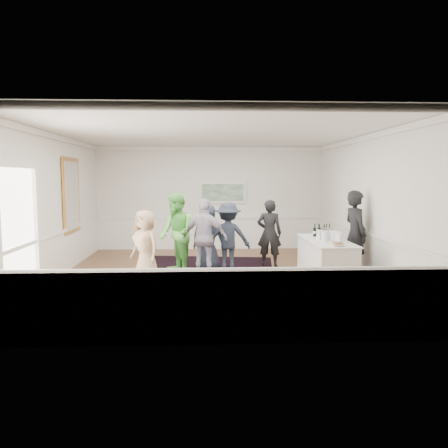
{
  "coord_description": "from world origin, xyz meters",
  "views": [
    {
      "loc": [
        -0.18,
        -9.64,
        2.22
      ],
      "look_at": [
        0.27,
        0.2,
        1.18
      ],
      "focal_mm": 35.0,
      "sensor_mm": 36.0,
      "label": 1
    }
  ],
  "objects_px": {
    "serving_table": "(326,260)",
    "ice_bucket": "(327,234)",
    "guest_lilac": "(205,238)",
    "nut_bowl": "(338,244)",
    "guest_dark_a": "(228,237)",
    "guest_navy": "(208,238)",
    "guest_tan": "(145,247)",
    "bartender": "(355,234)",
    "guest_dark_b": "(269,233)",
    "guest_green": "(177,233)"
  },
  "relations": [
    {
      "from": "ice_bucket",
      "to": "bartender",
      "type": "bearing_deg",
      "value": 12.45
    },
    {
      "from": "guest_tan",
      "to": "bartender",
      "type": "bearing_deg",
      "value": 47.68
    },
    {
      "from": "serving_table",
      "to": "bartender",
      "type": "bearing_deg",
      "value": 22.11
    },
    {
      "from": "guest_dark_b",
      "to": "nut_bowl",
      "type": "xyz_separation_m",
      "value": [
        0.98,
        -2.44,
        0.08
      ]
    },
    {
      "from": "serving_table",
      "to": "ice_bucket",
      "type": "relative_size",
      "value": 8.48
    },
    {
      "from": "guest_lilac",
      "to": "ice_bucket",
      "type": "relative_size",
      "value": 6.81
    },
    {
      "from": "bartender",
      "to": "guest_navy",
      "type": "height_order",
      "value": "bartender"
    },
    {
      "from": "guest_dark_b",
      "to": "ice_bucket",
      "type": "bearing_deg",
      "value": 139.72
    },
    {
      "from": "guest_dark_a",
      "to": "guest_navy",
      "type": "relative_size",
      "value": 1.03
    },
    {
      "from": "bartender",
      "to": "guest_dark_a",
      "type": "relative_size",
      "value": 1.18
    },
    {
      "from": "guest_dark_b",
      "to": "guest_navy",
      "type": "relative_size",
      "value": 1.06
    },
    {
      "from": "guest_navy",
      "to": "ice_bucket",
      "type": "relative_size",
      "value": 6.14
    },
    {
      "from": "serving_table",
      "to": "guest_dark_a",
      "type": "relative_size",
      "value": 1.34
    },
    {
      "from": "serving_table",
      "to": "bartender",
      "type": "relative_size",
      "value": 1.13
    },
    {
      "from": "guest_dark_b",
      "to": "ice_bucket",
      "type": "distance_m",
      "value": 1.79
    },
    {
      "from": "guest_tan",
      "to": "guest_lilac",
      "type": "height_order",
      "value": "guest_lilac"
    },
    {
      "from": "guest_lilac",
      "to": "nut_bowl",
      "type": "xyz_separation_m",
      "value": [
        2.6,
        -1.39,
        0.04
      ]
    },
    {
      "from": "serving_table",
      "to": "guest_tan",
      "type": "distance_m",
      "value": 3.9
    },
    {
      "from": "guest_lilac",
      "to": "nut_bowl",
      "type": "distance_m",
      "value": 2.95
    },
    {
      "from": "ice_bucket",
      "to": "guest_lilac",
      "type": "bearing_deg",
      "value": 171.87
    },
    {
      "from": "guest_dark_a",
      "to": "nut_bowl",
      "type": "bearing_deg",
      "value": 137.58
    },
    {
      "from": "guest_navy",
      "to": "ice_bucket",
      "type": "distance_m",
      "value": 2.79
    },
    {
      "from": "guest_green",
      "to": "guest_navy",
      "type": "height_order",
      "value": "guest_green"
    },
    {
      "from": "guest_lilac",
      "to": "guest_navy",
      "type": "height_order",
      "value": "guest_lilac"
    },
    {
      "from": "serving_table",
      "to": "nut_bowl",
      "type": "relative_size",
      "value": 8.67
    },
    {
      "from": "guest_lilac",
      "to": "nut_bowl",
      "type": "bearing_deg",
      "value": 169.99
    },
    {
      "from": "guest_lilac",
      "to": "guest_dark_b",
      "type": "height_order",
      "value": "guest_lilac"
    },
    {
      "from": "serving_table",
      "to": "guest_lilac",
      "type": "relative_size",
      "value": 1.25
    },
    {
      "from": "bartender",
      "to": "guest_tan",
      "type": "height_order",
      "value": "bartender"
    },
    {
      "from": "guest_dark_a",
      "to": "ice_bucket",
      "type": "bearing_deg",
      "value": 157.26
    },
    {
      "from": "serving_table",
      "to": "guest_tan",
      "type": "height_order",
      "value": "guest_tan"
    },
    {
      "from": "serving_table",
      "to": "nut_bowl",
      "type": "height_order",
      "value": "nut_bowl"
    },
    {
      "from": "bartender",
      "to": "guest_dark_b",
      "type": "bearing_deg",
      "value": 43.97
    },
    {
      "from": "bartender",
      "to": "guest_green",
      "type": "relative_size",
      "value": 1.03
    },
    {
      "from": "bartender",
      "to": "nut_bowl",
      "type": "bearing_deg",
      "value": 137.05
    },
    {
      "from": "serving_table",
      "to": "guest_lilac",
      "type": "bearing_deg",
      "value": 168.55
    },
    {
      "from": "bartender",
      "to": "guest_dark_a",
      "type": "distance_m",
      "value": 2.92
    },
    {
      "from": "guest_lilac",
      "to": "guest_dark_a",
      "type": "bearing_deg",
      "value": -116.39
    },
    {
      "from": "bartender",
      "to": "guest_green",
      "type": "xyz_separation_m",
      "value": [
        -4.02,
        0.56,
        -0.03
      ]
    },
    {
      "from": "guest_dark_b",
      "to": "guest_dark_a",
      "type": "bearing_deg",
      "value": 37.93
    },
    {
      "from": "guest_green",
      "to": "ice_bucket",
      "type": "xyz_separation_m",
      "value": [
        3.34,
        -0.72,
        0.06
      ]
    },
    {
      "from": "serving_table",
      "to": "ice_bucket",
      "type": "height_order",
      "value": "ice_bucket"
    },
    {
      "from": "guest_green",
      "to": "nut_bowl",
      "type": "xyz_separation_m",
      "value": [
        3.26,
        -1.73,
        -0.02
      ]
    },
    {
      "from": "bartender",
      "to": "guest_lilac",
      "type": "bearing_deg",
      "value": 76.29
    },
    {
      "from": "guest_tan",
      "to": "serving_table",
      "type": "bearing_deg",
      "value": 44.04
    },
    {
      "from": "guest_tan",
      "to": "guest_dark_b",
      "type": "distance_m",
      "value": 3.3
    },
    {
      "from": "guest_dark_a",
      "to": "guest_navy",
      "type": "bearing_deg",
      "value": -3.58
    },
    {
      "from": "bartender",
      "to": "serving_table",
      "type": "bearing_deg",
      "value": 102.32
    },
    {
      "from": "bartender",
      "to": "nut_bowl",
      "type": "xyz_separation_m",
      "value": [
        -0.76,
        -1.16,
        -0.05
      ]
    },
    {
      "from": "guest_tan",
      "to": "guest_dark_b",
      "type": "bearing_deg",
      "value": 72.76
    }
  ]
}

